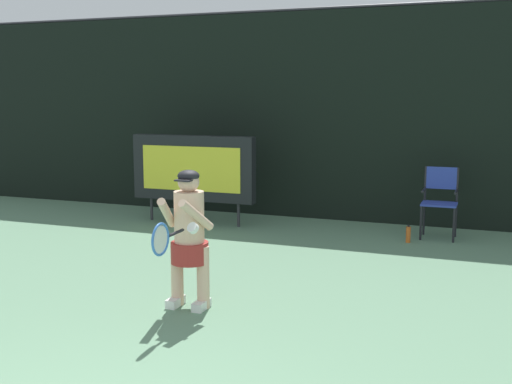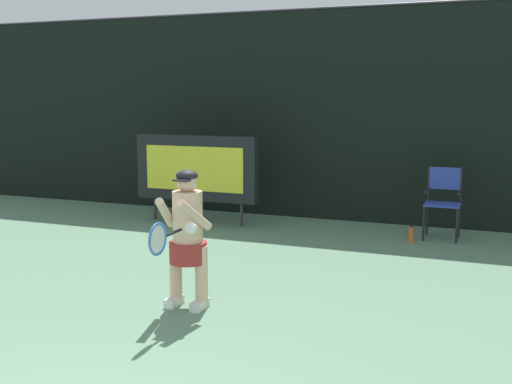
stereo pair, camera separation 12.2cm
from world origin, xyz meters
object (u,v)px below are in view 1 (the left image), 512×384
Objects in this scene: scoreboard at (193,168)px; tennis_player at (189,234)px; tennis_racket at (162,239)px; water_bottle at (408,234)px; umpire_chair at (440,198)px.

tennis_player is (1.90, -3.92, -0.17)m from scoreboard.
scoreboard is at bearing 119.25° from tennis_racket.
scoreboard is 4.36m from tennis_player.
water_bottle is 0.18× the size of tennis_player.
tennis_racket reaches higher than water_bottle.
scoreboard is at bearing 177.55° from water_bottle.
tennis_player is at bearing 101.61° from tennis_racket.
water_bottle is (3.62, -0.16, -0.82)m from scoreboard.
umpire_chair is 0.81m from water_bottle.
umpire_chair is 5.37m from tennis_racket.
umpire_chair is at bearing 63.68° from tennis_player.
water_bottle is 0.44× the size of tennis_racket.
tennis_player reaches higher than umpire_chair.
scoreboard is 2.04× the size of umpire_chair.
scoreboard is 3.72m from water_bottle.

